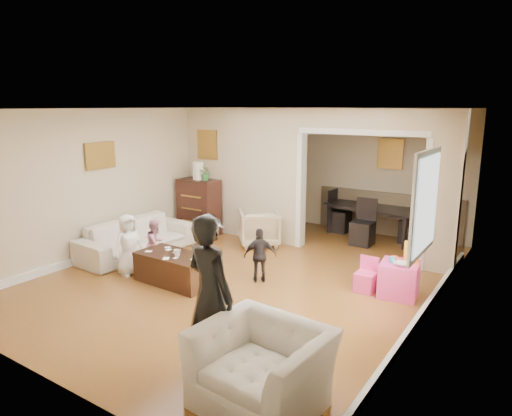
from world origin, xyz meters
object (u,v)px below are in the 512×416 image
Objects in this scene: coffee_cup at (177,253)px; armchair_back at (259,228)px; dining_table at (374,222)px; child_kneel_a at (128,245)px; coffee_table at (175,268)px; adult_person at (210,294)px; child_kneel_b at (156,244)px; table_lamp at (198,171)px; play_table at (399,279)px; dresser at (199,207)px; child_toddler at (260,255)px; cyan_cup at (392,260)px; sofa at (137,238)px; armchair_front at (262,367)px.

armchair_back is at bearing 92.53° from coffee_cup.
dining_table is 1.88× the size of child_kneel_a.
armchair_back is 0.62× the size of coffee_table.
coffee_cup is 0.06× the size of adult_person.
coffee_cup is 0.88m from child_kneel_b.
play_table is (4.47, -0.94, -1.09)m from table_lamp.
dining_table is (1.67, 4.09, 0.10)m from coffee_table.
adult_person is (3.44, -3.87, 0.25)m from dresser.
adult_person is at bearing 73.42° from child_toddler.
play_table is 0.31× the size of adult_person.
cyan_cup is 3.04m from adult_person.
coffee_table is (1.48, -2.31, -1.11)m from table_lamp.
play_table is at bearing -91.85° from child_kneel_b.
table_lamp reaches higher than play_table.
sofa is 2.57× the size of child_toddler.
child_kneel_a is 0.48m from child_kneel_b.
table_lamp is 0.70× the size of play_table.
coffee_table is (1.48, -2.31, -0.35)m from dresser.
child_kneel_b is at bearing -112.61° from dining_table.
table_lamp is 2.96m from coffee_cup.
table_lamp reaches higher than armchair_back.
adult_person is at bearing -48.40° from table_lamp.
armchair_back is 4.39m from adult_person.
sofa is 4.21× the size of play_table.
dresser is 0.70× the size of adult_person.
adult_person reaches higher than coffee_cup.
sofa is at bearing 157.36° from coffee_cup.
play_table is (4.47, -0.94, -0.33)m from dresser.
table_lamp is 5.20m from adult_person.
sofa reaches higher than coffee_table.
child_kneel_a reaches higher than dining_table.
child_kneel_b is at bearing -108.11° from sofa.
play_table is 3.16m from adult_person.
coffee_table is at bearing -57.41° from dresser.
armchair_back is at bearing -36.83° from child_kneel_b.
armchair_front is at bearing -44.24° from table_lamp.
coffee_table is at bearing -68.04° from child_kneel_a.
armchair_back is 1.78m from table_lamp.
armchair_back is 1.46× the size of play_table.
child_kneel_a is 1.18× the size of child_toddler.
child_kneel_a is at bearing -111.32° from dining_table.
child_kneel_b reaches higher than sofa.
dining_table is at bearing 69.27° from coffee_cup.
coffee_cup reaches higher than play_table.
dresser is 14.46× the size of cyan_cup.
child_kneel_a is (-0.84, -2.49, 0.15)m from armchair_back.
child_kneel_a is at bearing -14.03° from adult_person.
child_kneel_b is (-0.70, 0.30, 0.19)m from coffee_table.
armchair_back is 2.16m from child_kneel_b.
coffee_table is 0.30m from coffee_cup.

